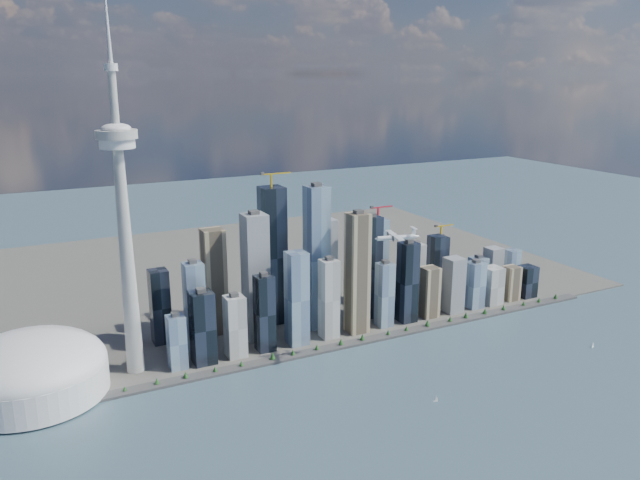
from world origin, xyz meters
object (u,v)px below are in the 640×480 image
airplane (397,237)px  sailboat_west (436,399)px  needle_tower (124,220)px  sailboat_east (593,345)px  dome_stadium (32,370)px

airplane → sailboat_west: bearing=-81.6°
needle_tower → sailboat_east: size_ratio=52.17×
sailboat_east → airplane: bearing=144.1°
dome_stadium → sailboat_east: (827.81, -236.53, -36.05)m
sailboat_west → needle_tower: bearing=155.0°
needle_tower → sailboat_west: (350.94, -273.56, -232.66)m
needle_tower → dome_stadium: 241.40m
needle_tower → dome_stadium: (-140.00, -10.00, -196.40)m
dome_stadium → airplane: bearing=-15.4°
airplane → sailboat_west: 235.82m
sailboat_east → sailboat_west: bearing=165.4°
dome_stadium → sailboat_east: bearing=-15.9°
sailboat_west → sailboat_east: 337.95m
sailboat_west → sailboat_east: bearing=17.5°
airplane → sailboat_east: airplane is taller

